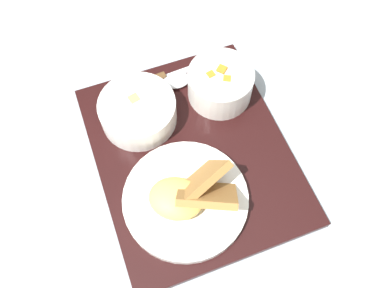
# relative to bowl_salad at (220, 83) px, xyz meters

# --- Properties ---
(ground_plane) EXTENTS (4.00, 4.00, 0.00)m
(ground_plane) POSITION_rel_bowl_salad_xyz_m (0.11, -0.08, -0.05)
(ground_plane) COLOR #99A3AD
(serving_tray) EXTENTS (0.43, 0.37, 0.02)m
(serving_tray) POSITION_rel_bowl_salad_xyz_m (0.11, -0.08, -0.04)
(serving_tray) COLOR black
(serving_tray) RESTS_ON ground_plane
(bowl_salad) EXTENTS (0.12, 0.12, 0.07)m
(bowl_salad) POSITION_rel_bowl_salad_xyz_m (0.00, 0.00, 0.00)
(bowl_salad) COLOR white
(bowl_salad) RESTS_ON serving_tray
(bowl_soup) EXTENTS (0.14, 0.14, 0.05)m
(bowl_soup) POSITION_rel_bowl_salad_xyz_m (0.02, -0.16, -0.01)
(bowl_soup) COLOR white
(bowl_soup) RESTS_ON serving_tray
(plate_main) EXTENTS (0.20, 0.20, 0.08)m
(plate_main) POSITION_rel_bowl_salad_xyz_m (0.19, -0.11, -0.02)
(plate_main) COLOR white
(plate_main) RESTS_ON serving_tray
(knife) EXTENTS (0.05, 0.20, 0.01)m
(knife) POSITION_rel_bowl_salad_xyz_m (-0.06, -0.11, -0.03)
(knife) COLOR silver
(knife) RESTS_ON serving_tray
(spoon) EXTENTS (0.04, 0.14, 0.01)m
(spoon) POSITION_rel_bowl_salad_xyz_m (-0.04, -0.09, -0.03)
(spoon) COLOR silver
(spoon) RESTS_ON serving_tray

